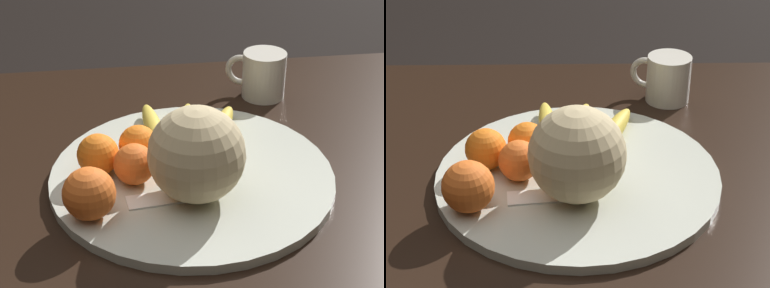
{
  "view_description": "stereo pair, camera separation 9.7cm",
  "coord_description": "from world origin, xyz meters",
  "views": [
    {
      "loc": [
        -0.03,
        -0.82,
        1.31
      ],
      "look_at": [
        0.08,
        0.02,
        0.81
      ],
      "focal_mm": 60.0,
      "sensor_mm": 36.0,
      "label": 1
    },
    {
      "loc": [
        0.06,
        -0.82,
        1.31
      ],
      "look_at": [
        0.08,
        0.02,
        0.81
      ],
      "focal_mm": 60.0,
      "sensor_mm": 36.0,
      "label": 2
    }
  ],
  "objects": [
    {
      "name": "kitchen_table",
      "position": [
        0.0,
        0.0,
        0.65
      ],
      "size": [
        1.4,
        0.94,
        0.75
      ],
      "color": "black",
      "rests_on": "ground_plane"
    },
    {
      "name": "fruit_bowl",
      "position": [
        0.08,
        0.02,
        0.76
      ],
      "size": [
        0.44,
        0.44,
        0.02
      ],
      "color": "beige",
      "rests_on": "kitchen_table"
    },
    {
      "name": "melon",
      "position": [
        0.08,
        -0.05,
        0.83
      ],
      "size": [
        0.14,
        0.14,
        0.14
      ],
      "color": "#C6B284",
      "rests_on": "fruit_bowl"
    },
    {
      "name": "banana_bunch",
      "position": [
        0.08,
        0.12,
        0.78
      ],
      "size": [
        0.18,
        0.21,
        0.03
      ],
      "rotation": [
        0.0,
        0.0,
        7.7
      ],
      "color": "brown",
      "rests_on": "fruit_bowl"
    },
    {
      "name": "orange_front_left",
      "position": [
        -0.08,
        -0.08,
        0.8
      ],
      "size": [
        0.08,
        0.08,
        0.08
      ],
      "color": "orange",
      "rests_on": "fruit_bowl"
    },
    {
      "name": "orange_front_right",
      "position": [
        -0.01,
        0.0,
        0.79
      ],
      "size": [
        0.06,
        0.06,
        0.06
      ],
      "color": "orange",
      "rests_on": "fruit_bowl"
    },
    {
      "name": "orange_mid_center",
      "position": [
        -0.06,
        0.03,
        0.8
      ],
      "size": [
        0.07,
        0.07,
        0.07
      ],
      "color": "orange",
      "rests_on": "fruit_bowl"
    },
    {
      "name": "orange_back_left",
      "position": [
        0.0,
        0.06,
        0.79
      ],
      "size": [
        0.06,
        0.06,
        0.06
      ],
      "color": "orange",
      "rests_on": "fruit_bowl"
    },
    {
      "name": "produce_tag",
      "position": [
        0.02,
        -0.05,
        0.76
      ],
      "size": [
        0.09,
        0.04,
        0.0
      ],
      "rotation": [
        0.0,
        0.0,
        0.11
      ],
      "color": "white",
      "rests_on": "fruit_bowl"
    },
    {
      "name": "ceramic_mug",
      "position": [
        0.26,
        0.29,
        0.79
      ],
      "size": [
        0.11,
        0.08,
        0.09
      ],
      "rotation": [
        0.0,
        0.0,
        2.72
      ],
      "color": "beige",
      "rests_on": "kitchen_table"
    }
  ]
}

